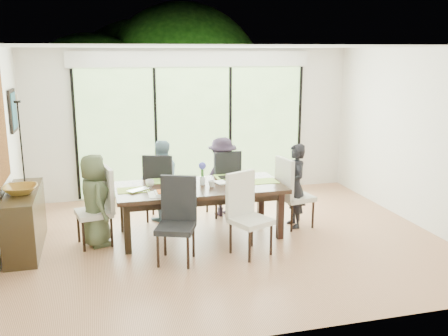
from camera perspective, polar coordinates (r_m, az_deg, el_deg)
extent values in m
cube|color=#975B3C|center=(7.25, 0.51, -8.20)|extent=(6.00, 5.00, 0.01)
cube|color=white|center=(6.74, 0.55, 13.75)|extent=(6.00, 5.00, 0.01)
cube|color=silver|center=(9.28, -3.55, 5.22)|extent=(6.00, 0.02, 2.70)
cube|color=silver|center=(4.56, 8.83, -3.44)|extent=(6.00, 0.02, 2.70)
cube|color=silver|center=(8.18, 21.37, 3.23)|extent=(0.02, 5.00, 2.70)
cube|color=#598C3F|center=(9.26, -3.49, 4.26)|extent=(4.20, 0.02, 2.30)
cube|color=white|center=(9.14, -3.59, 12.33)|extent=(4.40, 0.06, 0.28)
cube|color=black|center=(9.09, -16.59, 3.56)|extent=(0.05, 0.04, 2.30)
cube|color=black|center=(9.15, -7.79, 4.05)|extent=(0.05, 0.04, 2.30)
cube|color=black|center=(9.41, 0.72, 4.43)|extent=(0.05, 0.04, 2.30)
cube|color=black|center=(9.87, 8.60, 4.70)|extent=(0.05, 0.04, 2.30)
cube|color=brown|center=(10.42, -4.39, -1.76)|extent=(6.00, 1.80, 0.10)
cube|color=brown|center=(11.05, -5.20, 2.29)|extent=(6.00, 0.08, 0.06)
sphere|color=#14380F|center=(11.77, -14.85, 6.96)|extent=(3.20, 3.20, 3.20)
sphere|color=#14380F|center=(12.53, -4.73, 9.36)|extent=(4.00, 4.00, 4.00)
sphere|color=#14380F|center=(12.25, 4.36, 6.74)|extent=(2.80, 2.80, 2.80)
sphere|color=#14380F|center=(13.10, -9.61, 8.60)|extent=(3.60, 3.60, 3.60)
cube|color=black|center=(7.21, -2.77, -2.26)|extent=(2.40, 1.10, 0.06)
cube|color=black|center=(7.23, -2.77, -2.94)|extent=(2.20, 0.90, 0.10)
cube|color=black|center=(6.78, -11.00, -6.84)|extent=(0.09, 0.09, 0.69)
cube|color=black|center=(7.22, 6.43, -5.42)|extent=(0.09, 0.09, 0.69)
cube|color=black|center=(7.59, -11.45, -4.66)|extent=(0.09, 0.09, 0.69)
cube|color=black|center=(7.99, 4.23, -3.52)|extent=(0.09, 0.09, 0.69)
imported|color=#485237|center=(7.09, -14.58, -3.58)|extent=(0.51, 0.68, 1.29)
imported|color=black|center=(7.66, 8.14, -2.03)|extent=(0.42, 0.63, 1.29)
imported|color=#799CAF|center=(7.95, -7.19, -1.43)|extent=(0.64, 0.45, 1.29)
imported|color=#281E2D|center=(8.13, -0.19, -0.99)|extent=(0.68, 0.52, 1.29)
cube|color=#8FA83C|center=(7.07, -10.33, -2.49)|extent=(0.44, 0.32, 0.01)
cube|color=#91BE44|center=(7.44, 4.40, -1.51)|extent=(0.44, 0.32, 0.01)
cube|color=#7AB13F|center=(7.51, -6.78, -1.44)|extent=(0.44, 0.32, 0.01)
cube|color=#88B641|center=(7.70, 0.61, -0.97)|extent=(0.44, 0.32, 0.01)
cube|color=white|center=(6.82, -6.78, -2.94)|extent=(0.44, 0.32, 0.01)
cube|color=black|center=(7.47, -5.96, -1.42)|extent=(0.26, 0.18, 0.01)
cube|color=black|center=(7.64, 0.35, -1.03)|extent=(0.24, 0.17, 0.01)
cube|color=white|center=(7.32, 2.67, -1.74)|extent=(0.30, 0.22, 0.00)
cube|color=white|center=(6.82, -6.78, -2.82)|extent=(0.26, 0.26, 0.02)
cube|color=#D25C18|center=(6.81, -6.79, -2.68)|extent=(0.20, 0.20, 0.01)
cylinder|color=silver|center=(7.24, -2.48, -1.44)|extent=(0.08, 0.08, 0.12)
cylinder|color=#337226|center=(7.21, -2.49, -0.52)|extent=(0.04, 0.04, 0.16)
sphere|color=#5053C8|center=(7.19, -2.49, 0.26)|extent=(0.11, 0.11, 0.11)
imported|color=silver|center=(6.98, -9.45, -2.58)|extent=(0.39, 0.36, 0.03)
imported|color=white|center=(7.23, -8.47, -1.71)|extent=(0.18, 0.18, 0.10)
imported|color=white|center=(7.12, -1.43, -1.80)|extent=(0.14, 0.14, 0.09)
imported|color=white|center=(7.48, 3.07, -1.06)|extent=(0.17, 0.17, 0.10)
imported|color=white|center=(7.30, -0.94, -1.73)|extent=(0.20, 0.25, 0.02)
cube|color=black|center=(7.29, -21.82, -5.60)|extent=(0.41, 1.46, 0.82)
imported|color=brown|center=(7.07, -22.24, -2.29)|extent=(0.43, 0.43, 0.11)
cylinder|color=black|center=(7.51, -21.80, -1.65)|extent=(0.09, 0.09, 0.04)
cylinder|color=black|center=(7.39, -22.18, 2.66)|extent=(0.02, 0.02, 1.14)
cylinder|color=black|center=(7.31, -22.57, 7.01)|extent=(0.09, 0.09, 0.03)
cylinder|color=silver|center=(7.31, -22.60, 7.43)|extent=(0.03, 0.03, 0.09)
cube|color=black|center=(8.34, -22.99, 6.05)|extent=(0.03, 0.55, 0.65)
cube|color=#163C48|center=(8.34, -22.85, 6.06)|extent=(0.01, 0.45, 0.55)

